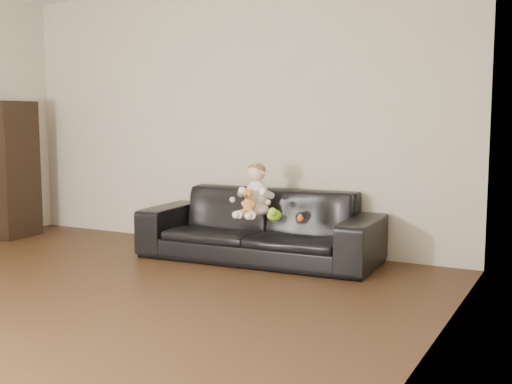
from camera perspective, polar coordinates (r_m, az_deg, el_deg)
The scene contains 11 objects.
floor at distance 4.55m, azimuth -20.25°, elevation -10.47°, with size 5.50×5.50×0.00m, color #3F2816.
wall_back at distance 6.51m, azimuth -2.39°, elevation 6.67°, with size 5.00×5.00×0.00m, color beige.
wall_right at distance 2.98m, azimuth 12.99°, elevation 6.27°, with size 5.50×5.50×0.00m, color beige.
sofa at distance 5.86m, azimuth 0.32°, elevation -2.99°, with size 2.18×0.85×0.64m, color black.
cabinet at distance 7.42m, azimuth -20.94°, elevation 1.87°, with size 0.37×0.50×1.47m, color black.
shelf_item at distance 7.39m, azimuth -20.95°, elevation 4.42°, with size 0.18×0.25×0.28m, color silver.
baby at distance 5.71m, azimuth -0.06°, elevation -0.11°, with size 0.35×0.42×0.48m.
teddy_bear at distance 5.58m, azimuth -0.66°, elevation -0.79°, with size 0.13×0.13×0.21m.
toy_green at distance 5.49m, azimuth 1.63°, elevation -2.09°, with size 0.12×0.14×0.10m, color #8DE81B.
toy_rattle at distance 5.45m, azimuth 3.95°, elevation -2.38°, with size 0.06×0.06×0.06m, color #E5511A.
toy_blue_disc at distance 5.53m, azimuth 1.85°, elevation -2.48°, with size 0.09×0.09×0.01m, color #1A2BD1.
Camera 1 is at (3.26, -2.88, 1.32)m, focal length 45.00 mm.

